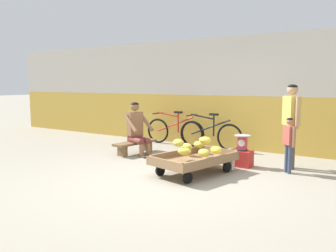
% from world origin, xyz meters
% --- Properties ---
extents(ground_plane, '(80.00, 80.00, 0.00)m').
position_xyz_m(ground_plane, '(0.00, 0.00, 0.00)').
color(ground_plane, gray).
extents(back_wall, '(16.00, 0.30, 2.64)m').
position_xyz_m(back_wall, '(0.00, 3.35, 1.32)').
color(back_wall, gold).
rests_on(back_wall, ground).
extents(banana_cart, '(1.14, 1.59, 0.36)m').
position_xyz_m(banana_cart, '(0.15, 0.65, 0.24)').
color(banana_cart, '#8E6B47').
rests_on(banana_cart, ground).
extents(banana_pile, '(0.87, 0.96, 0.25)m').
position_xyz_m(banana_pile, '(0.14, 0.73, 0.46)').
color(banana_pile, yellow).
rests_on(banana_pile, banana_cart).
extents(low_bench, '(0.42, 1.13, 0.27)m').
position_xyz_m(low_bench, '(-1.80, 1.47, 0.20)').
color(low_bench, brown).
rests_on(low_bench, ground).
extents(vendor_seated, '(0.73, 0.61, 1.14)m').
position_xyz_m(vendor_seated, '(-1.72, 1.44, 0.57)').
color(vendor_seated, brown).
rests_on(vendor_seated, ground).
extents(plastic_crate, '(0.36, 0.28, 0.30)m').
position_xyz_m(plastic_crate, '(0.63, 1.62, 0.15)').
color(plastic_crate, red).
rests_on(plastic_crate, ground).
extents(weighing_scale, '(0.30, 0.30, 0.29)m').
position_xyz_m(weighing_scale, '(0.63, 1.62, 0.45)').
color(weighing_scale, '#28282D').
rests_on(weighing_scale, plastic_crate).
extents(bicycle_near_left, '(1.66, 0.48, 0.86)m').
position_xyz_m(bicycle_near_left, '(-1.68, 2.90, 0.35)').
color(bicycle_near_left, black).
rests_on(bicycle_near_left, ground).
extents(bicycle_far_left, '(1.66, 0.48, 0.86)m').
position_xyz_m(bicycle_far_left, '(-0.67, 2.85, 0.35)').
color(bicycle_far_left, black).
rests_on(bicycle_far_left, ground).
extents(customer_adult, '(0.36, 0.38, 1.53)m').
position_xyz_m(customer_adult, '(1.41, 1.96, 0.95)').
color(customer_adult, brown).
rests_on(customer_adult, ground).
extents(customer_child, '(0.24, 0.23, 0.96)m').
position_xyz_m(customer_child, '(1.48, 1.59, 0.60)').
color(customer_child, '#38425B').
rests_on(customer_child, ground).
extents(shopping_bag, '(0.18, 0.12, 0.24)m').
position_xyz_m(shopping_bag, '(0.51, 1.29, 0.12)').
color(shopping_bag, silver).
rests_on(shopping_bag, ground).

